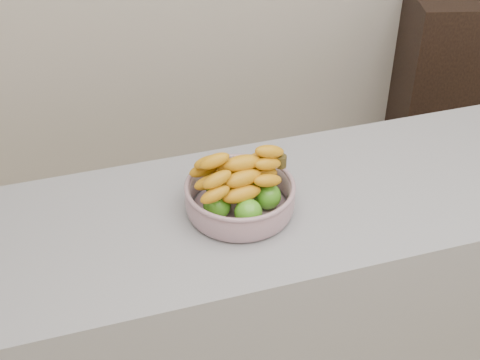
% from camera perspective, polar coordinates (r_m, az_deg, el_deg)
% --- Properties ---
extents(counter, '(2.00, 0.60, 0.90)m').
position_cam_1_polar(counter, '(2.20, 8.82, -9.97)').
color(counter, gray).
rests_on(counter, ground).
extents(cabinet, '(0.60, 0.53, 0.93)m').
position_cam_1_polar(cabinet, '(3.45, 17.60, 7.68)').
color(cabinet, black).
rests_on(cabinet, ground).
extents(fruit_bowl, '(0.29, 0.29, 0.17)m').
position_cam_1_polar(fruit_bowl, '(1.76, -0.01, -1.17)').
color(fruit_bowl, '#ABB6CD').
rests_on(fruit_bowl, counter).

